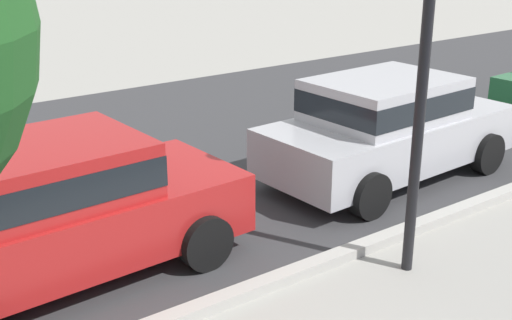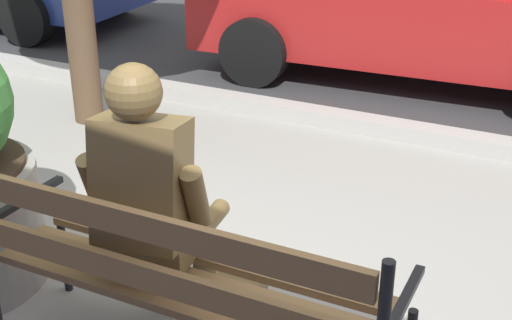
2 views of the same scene
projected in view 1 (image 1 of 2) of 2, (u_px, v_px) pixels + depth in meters
The scene contains 3 objects.
parked_car_red at pixel (51, 207), 7.11m from camera, with size 4.17×2.07×1.56m.
parked_car_silver at pixel (387, 125), 9.96m from camera, with size 4.17×2.07×1.56m.
lamp_post at pixel (426, 43), 6.72m from camera, with size 0.32×0.32×3.90m.
Camera 1 is at (-2.11, -2.10, 3.72)m, focal length 46.97 mm.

